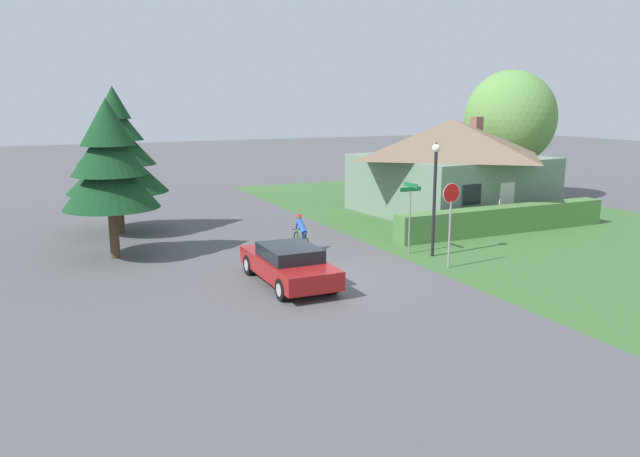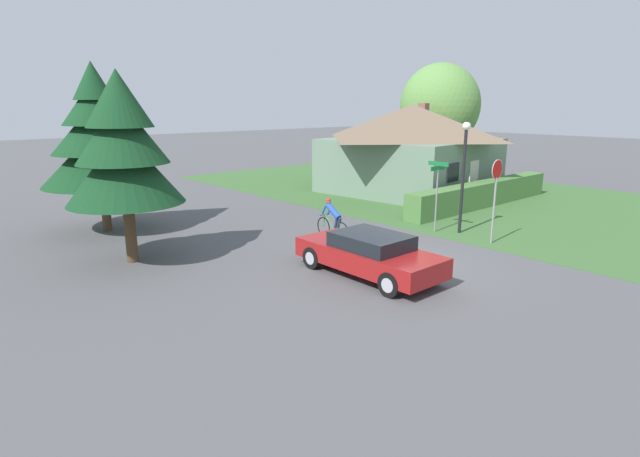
# 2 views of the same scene
# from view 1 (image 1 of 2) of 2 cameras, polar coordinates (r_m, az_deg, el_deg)

# --- Properties ---
(ground_plane) EXTENTS (140.00, 140.00, 0.00)m
(ground_plane) POSITION_cam_1_polar(r_m,az_deg,el_deg) (20.52, 0.77, -4.47)
(ground_plane) COLOR #515154
(grass_verge_right) EXTENTS (16.00, 36.00, 0.01)m
(grass_verge_right) POSITION_cam_1_polar(r_m,az_deg,el_deg) (30.18, 17.50, 0.24)
(grass_verge_right) COLOR #3D6633
(grass_verge_right) RESTS_ON ground
(cottage_house) EXTENTS (9.33, 9.02, 4.83)m
(cottage_house) POSITION_cam_1_polar(r_m,az_deg,el_deg) (32.59, 11.89, 5.74)
(cottage_house) COLOR slate
(cottage_house) RESTS_ON ground
(hedge_row) EXTENTS (10.73, 0.90, 1.17)m
(hedge_row) POSITION_cam_1_polar(r_m,az_deg,el_deg) (28.37, 16.44, 0.79)
(hedge_row) COLOR #4C7A3D
(hedge_row) RESTS_ON ground
(sedan_left_lane) EXTENTS (1.86, 4.47, 1.25)m
(sedan_left_lane) POSITION_cam_1_polar(r_m,az_deg,el_deg) (19.65, -2.88, -3.29)
(sedan_left_lane) COLOR maroon
(sedan_left_lane) RESTS_ON ground
(cyclist) EXTENTS (0.44, 1.79, 1.46)m
(cyclist) POSITION_cam_1_polar(r_m,az_deg,el_deg) (23.66, -1.70, -0.53)
(cyclist) COLOR black
(cyclist) RESTS_ON ground
(stop_sign) EXTENTS (0.69, 0.07, 2.96)m
(stop_sign) POSITION_cam_1_polar(r_m,az_deg,el_deg) (21.65, 11.86, 1.76)
(stop_sign) COLOR gray
(stop_sign) RESTS_ON ground
(street_lamp) EXTENTS (0.31, 0.31, 4.22)m
(street_lamp) POSITION_cam_1_polar(r_m,az_deg,el_deg) (23.07, 10.47, 4.07)
(street_lamp) COLOR black
(street_lamp) RESTS_ON ground
(street_name_sign) EXTENTS (0.90, 0.90, 2.70)m
(street_name_sign) POSITION_cam_1_polar(r_m,az_deg,el_deg) (23.47, 8.24, 2.15)
(street_name_sign) COLOR gray
(street_name_sign) RESTS_ON ground
(conifer_tall_near) EXTENTS (3.44, 3.44, 5.78)m
(conifer_tall_near) POSITION_cam_1_polar(r_m,az_deg,el_deg) (23.63, -18.72, 5.79)
(conifer_tall_near) COLOR #4C3823
(conifer_tall_near) RESTS_ON ground
(conifer_tall_far) EXTENTS (4.25, 4.25, 6.30)m
(conifer_tall_far) POSITION_cam_1_polar(r_m,az_deg,el_deg) (28.19, -18.15, 6.69)
(conifer_tall_far) COLOR #4C3823
(conifer_tall_far) RESTS_ON ground
(deciduous_tree_right) EXTENTS (5.15, 5.15, 7.38)m
(deciduous_tree_right) POSITION_cam_1_polar(r_m,az_deg,el_deg) (37.78, 17.01, 9.61)
(deciduous_tree_right) COLOR #4C3823
(deciduous_tree_right) RESTS_ON ground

